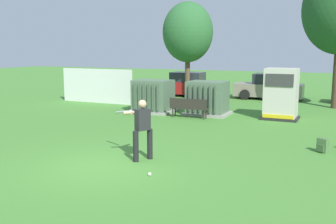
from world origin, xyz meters
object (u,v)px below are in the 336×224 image
Objects in this scene: transformer_west at (153,97)px; parked_car_left_of_center at (269,87)px; batter at (142,126)px; parked_car_leftmost at (186,85)px; sports_ball at (150,174)px; transformer_mid_west at (207,98)px; park_bench at (189,107)px; backpack at (323,146)px; generator_enclosure at (281,94)px.

transformer_west and parked_car_left_of_center have the same top height.
parked_car_leftmost is at bearing 107.87° from batter.
sports_ball is 17.03m from parked_car_leftmost.
transformer_west is 8.84m from parked_car_left_of_center.
sports_ball is (1.80, -9.38, -0.74)m from transformer_mid_west.
park_bench is 4.11× the size of backpack.
parked_car_leftmost is (-1.14, 7.09, -0.04)m from transformer_west.
transformer_west is at bearing -173.22° from generator_enclosure.
backpack reaches higher than sports_ball.
batter is at bearing 126.52° from sports_ball.
transformer_west is 0.50× the size of parked_car_left_of_center.
batter reaches higher than backpack.
generator_enclosure reaches higher than parked_car_left_of_center.
sports_ball is at bearing -131.51° from backpack.
backpack is 13.06m from parked_car_left_of_center.
parked_car_left_of_center reaches higher than backpack.
parked_car_leftmost is at bearing 113.28° from park_bench.
batter is at bearing -78.76° from park_bench.
parked_car_leftmost is 1.01× the size of parked_car_left_of_center.
transformer_mid_west is 9.58m from sports_ball.
parked_car_left_of_center is (1.56, 7.29, -0.04)m from transformer_mid_west.
generator_enclosure reaches higher than parked_car_leftmost.
generator_enclosure is 25.56× the size of sports_ball.
sports_ball is (2.25, -8.10, -0.49)m from park_bench.
transformer_mid_west and parked_car_leftmost have the same top height.
batter is at bearing -83.59° from transformer_mid_west.
park_bench is at bearing 105.52° from sports_ball.
batter is (0.92, -8.20, 0.19)m from transformer_mid_west.
parked_car_left_of_center is at bearing 107.83° from backpack.
parked_car_leftmost is (-5.67, 16.04, 0.71)m from sports_ball.
parked_car_left_of_center is at bearing 77.92° from transformer_mid_west.
generator_enclosure is (6.13, 0.73, 0.35)m from transformer_west.
parked_car_leftmost is at bearing -173.37° from parked_car_left_of_center.
batter is (3.65, -7.76, 0.19)m from transformer_west.
generator_enclosure is 1.27× the size of park_bench.
park_bench is 7.15m from backpack.
transformer_west is 1.21× the size of batter.
sports_ball is at bearing -63.17° from transformer_west.
transformer_mid_west is 1.16× the size of park_bench.
batter reaches higher than parked_car_leftmost.
parked_car_leftmost is (-4.79, 14.86, -0.22)m from batter.
batter is 19.33× the size of sports_ball.
parked_car_leftmost is at bearing 109.46° from sports_ball.
transformer_west is 10.05m from sports_ball.
park_bench is (-0.45, -1.28, -0.25)m from transformer_mid_west.
transformer_west reaches higher than park_bench.
transformer_mid_west reaches higher than sports_ball.
transformer_mid_west is at bearing -175.05° from generator_enclosure.
backpack is at bearing -51.36° from parked_car_leftmost.
batter is 0.41× the size of parked_car_left_of_center.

